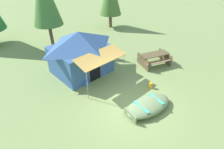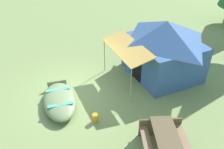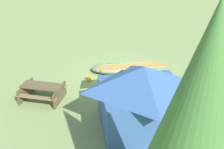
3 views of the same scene
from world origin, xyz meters
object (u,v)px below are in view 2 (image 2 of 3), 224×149
object	(u,v)px
beached_rowboat	(60,100)
picnic_table	(167,145)
canvas_cabin_tent	(164,48)
fuel_can	(95,118)
cooler_box	(131,68)

from	to	relation	value
beached_rowboat	picnic_table	distance (m)	4.49
canvas_cabin_tent	fuel_can	distance (m)	4.58
picnic_table	cooler_box	distance (m)	5.04
beached_rowboat	fuel_can	bearing A→B (deg)	44.63
picnic_table	cooler_box	bearing A→B (deg)	175.66
canvas_cabin_tent	picnic_table	bearing A→B (deg)	-20.73
fuel_can	cooler_box	bearing A→B (deg)	143.16
beached_rowboat	cooler_box	xyz separation A→B (m)	(-1.82, 3.51, -0.08)
cooler_box	fuel_can	size ratio (longest dim) A/B	1.72
cooler_box	picnic_table	bearing A→B (deg)	-4.34
picnic_table	cooler_box	size ratio (longest dim) A/B	3.63
fuel_can	beached_rowboat	bearing A→B (deg)	-135.37
canvas_cabin_tent	picnic_table	size ratio (longest dim) A/B	2.10
beached_rowboat	canvas_cabin_tent	bearing A→B (deg)	105.11
beached_rowboat	cooler_box	size ratio (longest dim) A/B	4.35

